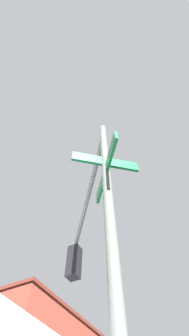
% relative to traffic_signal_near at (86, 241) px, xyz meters
% --- Properties ---
extents(traffic_signal_near, '(3.13, 2.60, 5.33)m').
position_rel_traffic_signal_near_xyz_m(traffic_signal_near, '(0.00, 0.00, 0.00)').
color(traffic_signal_near, '#474C47').
rests_on(traffic_signal_near, ground_plane).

